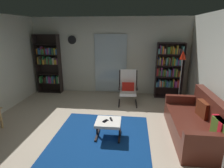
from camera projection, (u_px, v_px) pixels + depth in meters
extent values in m
plane|color=#C1B098|center=(92.00, 136.00, 3.96)|extent=(7.02, 7.02, 0.00)
cube|color=silver|center=(109.00, 56.00, 6.34)|extent=(5.60, 0.06, 2.60)
cube|color=silver|center=(111.00, 64.00, 6.34)|extent=(1.10, 0.01, 2.00)
cube|color=navy|center=(101.00, 138.00, 3.88)|extent=(2.01, 2.11, 0.01)
cylinder|color=tan|center=(1.00, 118.00, 4.20)|extent=(0.05, 0.05, 0.48)
cube|color=black|center=(37.00, 64.00, 6.48)|extent=(0.02, 0.30, 2.04)
cube|color=black|center=(60.00, 65.00, 6.38)|extent=(0.02, 0.30, 2.04)
cube|color=black|center=(50.00, 64.00, 6.57)|extent=(0.83, 0.02, 2.04)
cube|color=black|center=(51.00, 91.00, 6.72)|extent=(0.80, 0.28, 0.02)
cube|color=black|center=(50.00, 83.00, 6.63)|extent=(0.80, 0.28, 0.02)
cube|color=black|center=(49.00, 74.00, 6.53)|extent=(0.80, 0.28, 0.02)
cube|color=black|center=(49.00, 64.00, 6.43)|extent=(0.80, 0.28, 0.02)
cube|color=black|center=(48.00, 55.00, 6.33)|extent=(0.80, 0.28, 0.02)
cube|color=black|center=(47.00, 45.00, 6.24)|extent=(0.80, 0.28, 0.02)
cube|color=black|center=(46.00, 35.00, 6.14)|extent=(0.80, 0.28, 0.02)
cube|color=beige|center=(40.00, 80.00, 6.63)|extent=(0.04, 0.14, 0.18)
cube|color=#2B7D3B|center=(41.00, 79.00, 6.61)|extent=(0.04, 0.22, 0.24)
cube|color=#3D8D3F|center=(43.00, 80.00, 6.65)|extent=(0.03, 0.11, 0.16)
cube|color=black|center=(44.00, 80.00, 6.61)|extent=(0.04, 0.13, 0.20)
cube|color=brown|center=(46.00, 80.00, 6.61)|extent=(0.04, 0.12, 0.19)
cube|color=#20302A|center=(47.00, 80.00, 6.60)|extent=(0.03, 0.17, 0.17)
cube|color=teal|center=(48.00, 79.00, 6.60)|extent=(0.04, 0.19, 0.24)
cube|color=#3558B9|center=(49.00, 80.00, 6.61)|extent=(0.02, 0.13, 0.18)
cube|color=#9E3A8D|center=(50.00, 79.00, 6.58)|extent=(0.03, 0.20, 0.26)
cube|color=brown|center=(51.00, 79.00, 6.60)|extent=(0.02, 0.15, 0.25)
cube|color=#8D3293|center=(52.00, 80.00, 6.58)|extent=(0.04, 0.23, 0.22)
cube|color=#2D8942|center=(53.00, 79.00, 6.58)|extent=(0.03, 0.20, 0.26)
cube|color=#3A65AB|center=(54.00, 79.00, 6.59)|extent=(0.03, 0.20, 0.25)
cube|color=teal|center=(55.00, 80.00, 6.59)|extent=(0.02, 0.11, 0.21)
cube|color=gold|center=(55.00, 81.00, 6.57)|extent=(0.03, 0.20, 0.15)
cube|color=#271C2C|center=(57.00, 80.00, 6.57)|extent=(0.04, 0.22, 0.19)
cube|color=#2C8D41|center=(58.00, 79.00, 6.55)|extent=(0.04, 0.18, 0.26)
cube|color=beige|center=(59.00, 80.00, 6.56)|extent=(0.04, 0.15, 0.23)
cube|color=brown|center=(39.00, 61.00, 6.47)|extent=(0.03, 0.16, 0.16)
cube|color=gold|center=(39.00, 60.00, 6.45)|extent=(0.02, 0.23, 0.25)
cube|color=brown|center=(40.00, 60.00, 6.42)|extent=(0.04, 0.19, 0.26)
cube|color=#398843|center=(41.00, 62.00, 6.43)|extent=(0.03, 0.19, 0.17)
cube|color=brown|center=(43.00, 61.00, 6.44)|extent=(0.04, 0.10, 0.21)
cube|color=#2D8E4E|center=(44.00, 60.00, 6.43)|extent=(0.02, 0.14, 0.26)
cube|color=gold|center=(45.00, 62.00, 6.40)|extent=(0.04, 0.23, 0.16)
cube|color=brown|center=(46.00, 61.00, 6.42)|extent=(0.03, 0.16, 0.20)
cube|color=brown|center=(47.00, 62.00, 6.40)|extent=(0.03, 0.14, 0.17)
cube|color=#3E8F4F|center=(48.00, 60.00, 6.40)|extent=(0.04, 0.20, 0.26)
cube|color=brown|center=(49.00, 62.00, 6.39)|extent=(0.03, 0.13, 0.18)
cube|color=#5C959D|center=(50.00, 61.00, 6.39)|extent=(0.03, 0.14, 0.25)
cube|color=#3A7F4E|center=(51.00, 61.00, 6.38)|extent=(0.04, 0.22, 0.19)
cube|color=#428842|center=(53.00, 62.00, 6.37)|extent=(0.03, 0.13, 0.19)
cube|color=beige|center=(54.00, 61.00, 6.36)|extent=(0.04, 0.20, 0.22)
cube|color=orange|center=(56.00, 62.00, 6.39)|extent=(0.03, 0.20, 0.15)
cube|color=gold|center=(57.00, 62.00, 6.39)|extent=(0.04, 0.21, 0.15)
cube|color=#91428D|center=(58.00, 61.00, 6.35)|extent=(0.02, 0.20, 0.22)
cube|color=orange|center=(37.00, 51.00, 6.36)|extent=(0.04, 0.13, 0.18)
cube|color=brown|center=(38.00, 51.00, 6.35)|extent=(0.03, 0.11, 0.22)
cube|color=#3069AE|center=(39.00, 51.00, 6.33)|extent=(0.03, 0.14, 0.21)
cube|color=#2D67A4|center=(41.00, 52.00, 6.34)|extent=(0.04, 0.21, 0.15)
cube|color=#923F95|center=(42.00, 50.00, 6.32)|extent=(0.03, 0.16, 0.26)
cube|color=#42863A|center=(43.00, 52.00, 6.33)|extent=(0.03, 0.23, 0.16)
cube|color=#C23A2F|center=(43.00, 51.00, 6.31)|extent=(0.02, 0.13, 0.23)
cube|color=#3B8F51|center=(44.00, 52.00, 6.31)|extent=(0.03, 0.21, 0.18)
cube|color=red|center=(45.00, 51.00, 6.31)|extent=(0.04, 0.10, 0.21)
cube|color=#22291F|center=(46.00, 50.00, 6.30)|extent=(0.02, 0.20, 0.27)
cube|color=#3766B4|center=(47.00, 51.00, 6.30)|extent=(0.03, 0.23, 0.20)
cube|color=#953189|center=(48.00, 51.00, 6.29)|extent=(0.03, 0.18, 0.21)
cube|color=gold|center=(49.00, 51.00, 6.29)|extent=(0.02, 0.14, 0.23)
cube|color=#3458A2|center=(51.00, 51.00, 6.28)|extent=(0.04, 0.22, 0.23)
cube|color=brown|center=(52.00, 51.00, 6.29)|extent=(0.04, 0.11, 0.22)
cube|color=#31824B|center=(54.00, 51.00, 6.29)|extent=(0.04, 0.24, 0.21)
cube|color=black|center=(55.00, 52.00, 6.27)|extent=(0.03, 0.23, 0.17)
cube|color=#A9922A|center=(55.00, 51.00, 6.25)|extent=(0.04, 0.20, 0.22)
cube|color=#3063AF|center=(57.00, 52.00, 6.26)|extent=(0.04, 0.20, 0.18)
cube|color=black|center=(156.00, 71.00, 5.99)|extent=(0.02, 0.30, 1.81)
cube|color=black|center=(182.00, 71.00, 5.90)|extent=(0.02, 0.30, 1.81)
cube|color=black|center=(168.00, 70.00, 6.08)|extent=(0.85, 0.02, 1.81)
cube|color=black|center=(167.00, 97.00, 6.20)|extent=(0.82, 0.28, 0.02)
cube|color=black|center=(168.00, 87.00, 6.10)|extent=(0.82, 0.28, 0.02)
cube|color=black|center=(169.00, 76.00, 6.00)|extent=(0.82, 0.28, 0.02)
cube|color=black|center=(170.00, 65.00, 5.89)|extent=(0.82, 0.28, 0.02)
cube|color=black|center=(171.00, 54.00, 5.79)|extent=(0.82, 0.28, 0.02)
cube|color=black|center=(172.00, 43.00, 5.69)|extent=(0.82, 0.28, 0.02)
cube|color=teal|center=(156.00, 84.00, 6.11)|extent=(0.03, 0.22, 0.16)
cube|color=#3F6AB1|center=(158.00, 84.00, 6.10)|extent=(0.03, 0.19, 0.17)
cube|color=#2668B4|center=(159.00, 83.00, 6.11)|extent=(0.02, 0.13, 0.25)
cube|color=beige|center=(160.00, 83.00, 6.11)|extent=(0.04, 0.18, 0.21)
cube|color=#C13E28|center=(161.00, 84.00, 6.10)|extent=(0.04, 0.14, 0.17)
cube|color=teal|center=(162.00, 84.00, 6.08)|extent=(0.04, 0.12, 0.21)
cube|color=orange|center=(164.00, 84.00, 6.11)|extent=(0.03, 0.13, 0.15)
cube|color=#327E52|center=(165.00, 83.00, 6.06)|extent=(0.04, 0.13, 0.22)
cube|color=#3F69B9|center=(167.00, 84.00, 6.06)|extent=(0.04, 0.19, 0.19)
cube|color=teal|center=(169.00, 84.00, 6.06)|extent=(0.04, 0.18, 0.17)
cube|color=slate|center=(170.00, 83.00, 6.07)|extent=(0.02, 0.19, 0.22)
cube|color=#358F4D|center=(170.00, 84.00, 6.05)|extent=(0.02, 0.14, 0.19)
cube|color=#357951|center=(172.00, 84.00, 6.04)|extent=(0.04, 0.21, 0.20)
cube|color=gold|center=(173.00, 83.00, 6.04)|extent=(0.03, 0.14, 0.25)
cube|color=#9C3089|center=(175.00, 84.00, 6.04)|extent=(0.03, 0.24, 0.21)
cube|color=#99459A|center=(176.00, 84.00, 6.02)|extent=(0.04, 0.18, 0.20)
cube|color=#C13C28|center=(177.00, 83.00, 6.02)|extent=(0.03, 0.16, 0.25)
cube|color=#CC333A|center=(178.00, 84.00, 6.02)|extent=(0.03, 0.14, 0.23)
cube|color=#933B82|center=(179.00, 83.00, 6.03)|extent=(0.03, 0.10, 0.25)
cube|color=red|center=(157.00, 72.00, 6.01)|extent=(0.04, 0.17, 0.25)
cube|color=brown|center=(159.00, 72.00, 6.00)|extent=(0.03, 0.13, 0.26)
cube|color=#3A783F|center=(160.00, 73.00, 6.02)|extent=(0.03, 0.15, 0.17)
cube|color=#8E458D|center=(161.00, 72.00, 5.98)|extent=(0.04, 0.11, 0.26)
cube|color=#41794E|center=(163.00, 73.00, 5.97)|extent=(0.04, 0.16, 0.20)
cube|color=#9E9828|center=(165.00, 73.00, 5.99)|extent=(0.04, 0.17, 0.21)
cube|color=teal|center=(166.00, 73.00, 5.97)|extent=(0.02, 0.20, 0.20)
cube|color=#9A4783|center=(167.00, 73.00, 5.98)|extent=(0.04, 0.22, 0.19)
cube|color=#5D988F|center=(169.00, 72.00, 5.96)|extent=(0.02, 0.20, 0.24)
cube|color=#2762A7|center=(170.00, 73.00, 5.96)|extent=(0.04, 0.22, 0.22)
cube|color=brown|center=(171.00, 73.00, 5.94)|extent=(0.04, 0.10, 0.19)
cube|color=#904089|center=(173.00, 72.00, 5.94)|extent=(0.03, 0.24, 0.26)
cube|color=#337841|center=(174.00, 72.00, 5.95)|extent=(0.04, 0.21, 0.25)
cube|color=olive|center=(176.00, 73.00, 5.93)|extent=(0.04, 0.24, 0.25)
cube|color=black|center=(177.00, 73.00, 5.91)|extent=(0.02, 0.17, 0.25)
cube|color=#C1382B|center=(178.00, 74.00, 5.95)|extent=(0.03, 0.18, 0.17)
cube|color=gold|center=(180.00, 74.00, 5.94)|extent=(0.04, 0.20, 0.17)
cube|color=olive|center=(158.00, 62.00, 5.89)|extent=(0.02, 0.17, 0.18)
cube|color=#3854A2|center=(159.00, 61.00, 5.89)|extent=(0.03, 0.17, 0.24)
cube|color=#A99D39|center=(160.00, 61.00, 5.89)|extent=(0.03, 0.21, 0.26)
cube|color=teal|center=(161.00, 61.00, 5.91)|extent=(0.02, 0.13, 0.22)
cube|color=#A04086|center=(162.00, 62.00, 5.88)|extent=(0.03, 0.23, 0.20)
cube|color=orange|center=(163.00, 61.00, 5.90)|extent=(0.03, 0.14, 0.25)
cube|color=gold|center=(164.00, 63.00, 5.90)|extent=(0.03, 0.14, 0.16)
cube|color=#2A271F|center=(165.00, 62.00, 5.86)|extent=(0.02, 0.13, 0.23)
cube|color=#5690A5|center=(167.00, 62.00, 5.86)|extent=(0.04, 0.14, 0.23)
cube|color=#438D4C|center=(168.00, 61.00, 5.86)|extent=(0.03, 0.10, 0.25)
cube|color=brown|center=(169.00, 61.00, 5.85)|extent=(0.03, 0.20, 0.25)
cube|color=#3955AB|center=(170.00, 62.00, 5.87)|extent=(0.02, 0.11, 0.21)
cube|color=brown|center=(172.00, 61.00, 5.83)|extent=(0.02, 0.16, 0.26)
cube|color=#33893F|center=(173.00, 61.00, 5.83)|extent=(0.04, 0.12, 0.26)
cube|color=gold|center=(174.00, 62.00, 5.85)|extent=(0.03, 0.19, 0.21)
cube|color=teal|center=(176.00, 62.00, 5.85)|extent=(0.04, 0.20, 0.20)
cube|color=#2668AF|center=(177.00, 62.00, 5.85)|extent=(0.02, 0.17, 0.24)
cube|color=#874995|center=(178.00, 63.00, 5.84)|extent=(0.04, 0.14, 0.17)
cube|color=teal|center=(180.00, 63.00, 5.83)|extent=(0.04, 0.17, 0.18)
cube|color=beige|center=(181.00, 61.00, 5.83)|extent=(0.03, 0.23, 0.25)
cube|color=#529FA5|center=(159.00, 51.00, 5.79)|extent=(0.04, 0.21, 0.16)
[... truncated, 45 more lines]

